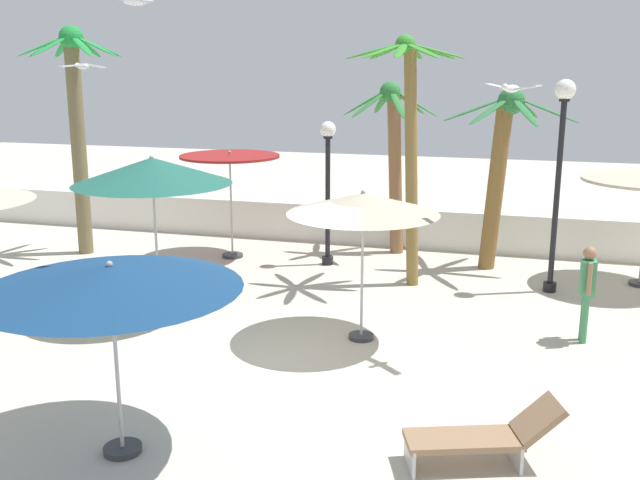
{
  "coord_description": "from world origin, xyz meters",
  "views": [
    {
      "loc": [
        3.76,
        -10.42,
        4.78
      ],
      "look_at": [
        0.0,
        2.89,
        1.4
      ],
      "focal_mm": 40.33,
      "sensor_mm": 36.0,
      "label": 1
    }
  ],
  "objects_px": {
    "lamp_post_0": "(560,154)",
    "patio_umbrella_1": "(110,279)",
    "palm_tree_0": "(501,157)",
    "seagull_1": "(82,66)",
    "patio_umbrella_0": "(363,204)",
    "seagull_2": "(511,88)",
    "seagull_0": "(137,0)",
    "lounge_chair_1": "(483,436)",
    "palm_tree_1": "(77,116)",
    "palm_tree_3": "(393,148)",
    "palm_tree_2": "(409,127)",
    "guest_0": "(587,284)",
    "patio_umbrella_2": "(230,163)",
    "patio_umbrella_5": "(152,171)",
    "lamp_post_1": "(328,176)"
  },
  "relations": [
    {
      "from": "palm_tree_3",
      "to": "seagull_0",
      "type": "bearing_deg",
      "value": -100.08
    },
    {
      "from": "seagull_0",
      "to": "seagull_1",
      "type": "xyz_separation_m",
      "value": [
        -4.12,
        4.9,
        -0.82
      ]
    },
    {
      "from": "patio_umbrella_0",
      "to": "seagull_1",
      "type": "height_order",
      "value": "seagull_1"
    },
    {
      "from": "patio_umbrella_5",
      "to": "patio_umbrella_2",
      "type": "bearing_deg",
      "value": 93.35
    },
    {
      "from": "palm_tree_0",
      "to": "lamp_post_0",
      "type": "bearing_deg",
      "value": -51.37
    },
    {
      "from": "palm_tree_0",
      "to": "seagull_1",
      "type": "height_order",
      "value": "seagull_1"
    },
    {
      "from": "patio_umbrella_5",
      "to": "lounge_chair_1",
      "type": "xyz_separation_m",
      "value": [
        6.48,
        -3.96,
        -2.43
      ]
    },
    {
      "from": "palm_tree_2",
      "to": "seagull_2",
      "type": "relative_size",
      "value": 6.25
    },
    {
      "from": "patio_umbrella_1",
      "to": "lamp_post_0",
      "type": "distance_m",
      "value": 10.04
    },
    {
      "from": "palm_tree_3",
      "to": "seagull_0",
      "type": "xyz_separation_m",
      "value": [
        -1.68,
        -9.48,
        2.84
      ]
    },
    {
      "from": "patio_umbrella_1",
      "to": "lamp_post_1",
      "type": "xyz_separation_m",
      "value": [
        0.19,
        9.22,
        -0.1
      ]
    },
    {
      "from": "lamp_post_0",
      "to": "patio_umbrella_1",
      "type": "bearing_deg",
      "value": -122.6
    },
    {
      "from": "lamp_post_0",
      "to": "seagull_1",
      "type": "height_order",
      "value": "seagull_1"
    },
    {
      "from": "patio_umbrella_0",
      "to": "patio_umbrella_1",
      "type": "distance_m",
      "value": 5.06
    },
    {
      "from": "seagull_1",
      "to": "seagull_2",
      "type": "xyz_separation_m",
      "value": [
        8.74,
        -1.89,
        -0.32
      ]
    },
    {
      "from": "lamp_post_0",
      "to": "guest_0",
      "type": "relative_size",
      "value": 2.59
    },
    {
      "from": "lamp_post_0",
      "to": "patio_umbrella_2",
      "type": "bearing_deg",
      "value": 174.11
    },
    {
      "from": "patio_umbrella_1",
      "to": "lamp_post_0",
      "type": "relative_size",
      "value": 0.71
    },
    {
      "from": "patio_umbrella_5",
      "to": "lamp_post_1",
      "type": "bearing_deg",
      "value": 62.41
    },
    {
      "from": "palm_tree_0",
      "to": "palm_tree_3",
      "type": "height_order",
      "value": "palm_tree_3"
    },
    {
      "from": "patio_umbrella_2",
      "to": "seagull_0",
      "type": "relative_size",
      "value": 3.52
    },
    {
      "from": "palm_tree_0",
      "to": "palm_tree_1",
      "type": "distance_m",
      "value": 10.45
    },
    {
      "from": "palm_tree_1",
      "to": "palm_tree_2",
      "type": "height_order",
      "value": "palm_tree_1"
    },
    {
      "from": "palm_tree_3",
      "to": "palm_tree_1",
      "type": "bearing_deg",
      "value": -163.59
    },
    {
      "from": "palm_tree_3",
      "to": "lounge_chair_1",
      "type": "distance_m",
      "value": 10.6
    },
    {
      "from": "patio_umbrella_2",
      "to": "lounge_chair_1",
      "type": "distance_m",
      "value": 10.88
    },
    {
      "from": "palm_tree_3",
      "to": "seagull_0",
      "type": "relative_size",
      "value": 5.66
    },
    {
      "from": "patio_umbrella_0",
      "to": "palm_tree_2",
      "type": "relative_size",
      "value": 0.5
    },
    {
      "from": "guest_0",
      "to": "lounge_chair_1",
      "type": "bearing_deg",
      "value": -107.6
    },
    {
      "from": "palm_tree_2",
      "to": "seagull_1",
      "type": "bearing_deg",
      "value": -164.19
    },
    {
      "from": "lamp_post_0",
      "to": "seagull_0",
      "type": "bearing_deg",
      "value": -128.38
    },
    {
      "from": "palm_tree_3",
      "to": "guest_0",
      "type": "xyz_separation_m",
      "value": [
        4.4,
        -5.27,
        -1.68
      ]
    },
    {
      "from": "patio_umbrella_0",
      "to": "lounge_chair_1",
      "type": "relative_size",
      "value": 1.38
    },
    {
      "from": "patio_umbrella_1",
      "to": "seagull_2",
      "type": "xyz_separation_m",
      "value": [
        4.41,
        4.37,
        2.14
      ]
    },
    {
      "from": "patio_umbrella_5",
      "to": "lounge_chair_1",
      "type": "distance_m",
      "value": 7.97
    },
    {
      "from": "patio_umbrella_0",
      "to": "seagull_2",
      "type": "bearing_deg",
      "value": -5.87
    },
    {
      "from": "lounge_chair_1",
      "to": "palm_tree_1",
      "type": "bearing_deg",
      "value": 144.03
    },
    {
      "from": "patio_umbrella_0",
      "to": "patio_umbrella_1",
      "type": "bearing_deg",
      "value": -114.12
    },
    {
      "from": "lounge_chair_1",
      "to": "guest_0",
      "type": "bearing_deg",
      "value": 72.4
    },
    {
      "from": "patio_umbrella_1",
      "to": "palm_tree_2",
      "type": "xyz_separation_m",
      "value": [
        2.28,
        8.14,
        1.19
      ]
    },
    {
      "from": "patio_umbrella_1",
      "to": "lounge_chair_1",
      "type": "relative_size",
      "value": 1.62
    },
    {
      "from": "patio_umbrella_1",
      "to": "seagull_2",
      "type": "bearing_deg",
      "value": 44.75
    },
    {
      "from": "patio_umbrella_1",
      "to": "lounge_chair_1",
      "type": "bearing_deg",
      "value": 11.92
    },
    {
      "from": "seagull_0",
      "to": "palm_tree_0",
      "type": "bearing_deg",
      "value": 63.06
    },
    {
      "from": "palm_tree_1",
      "to": "guest_0",
      "type": "xyz_separation_m",
      "value": [
        12.03,
        -3.03,
        -2.47
      ]
    },
    {
      "from": "palm_tree_3",
      "to": "seagull_2",
      "type": "xyz_separation_m",
      "value": [
        2.94,
        -6.47,
        1.7
      ]
    },
    {
      "from": "seagull_0",
      "to": "seagull_2",
      "type": "distance_m",
      "value": 5.63
    },
    {
      "from": "patio_umbrella_1",
      "to": "seagull_1",
      "type": "xyz_separation_m",
      "value": [
        -4.33,
        6.26,
        2.46
      ]
    },
    {
      "from": "lamp_post_0",
      "to": "lounge_chair_1",
      "type": "height_order",
      "value": "lamp_post_0"
    },
    {
      "from": "lamp_post_0",
      "to": "seagull_0",
      "type": "xyz_separation_m",
      "value": [
        -5.6,
        -7.07,
        2.59
      ]
    }
  ]
}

